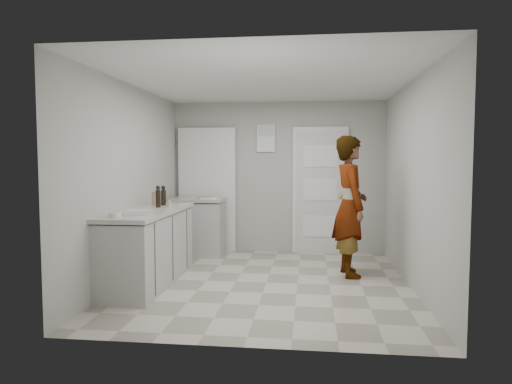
# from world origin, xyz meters

# --- Properties ---
(ground) EXTENTS (4.00, 4.00, 0.00)m
(ground) POSITION_xyz_m (0.00, 0.00, 0.00)
(ground) COLOR gray
(ground) RESTS_ON ground
(room_shell) EXTENTS (4.00, 4.00, 4.00)m
(room_shell) POSITION_xyz_m (-0.17, 1.95, 1.02)
(room_shell) COLOR #A9A79F
(room_shell) RESTS_ON ground
(main_counter) EXTENTS (0.64, 1.96, 0.93)m
(main_counter) POSITION_xyz_m (-1.45, -0.20, 0.43)
(main_counter) COLOR #B3B3AF
(main_counter) RESTS_ON ground
(side_counter) EXTENTS (0.84, 0.61, 0.93)m
(side_counter) POSITION_xyz_m (-1.25, 1.55, 0.43)
(side_counter) COLOR #B3B3AF
(side_counter) RESTS_ON ground
(person) EXTENTS (0.56, 0.75, 1.86)m
(person) POSITION_xyz_m (1.06, 0.51, 0.93)
(person) COLOR silver
(person) RESTS_ON ground
(cake_mix_box) EXTENTS (0.11, 0.06, 0.18)m
(cake_mix_box) POSITION_xyz_m (-1.55, 0.38, 1.01)
(cake_mix_box) COLOR olive
(cake_mix_box) RESTS_ON main_counter
(spice_jar) EXTENTS (0.05, 0.05, 0.08)m
(spice_jar) POSITION_xyz_m (-1.30, 0.15, 0.97)
(spice_jar) COLOR tan
(spice_jar) RESTS_ON main_counter
(oil_cruet_a) EXTENTS (0.07, 0.07, 0.27)m
(oil_cruet_a) POSITION_xyz_m (-1.44, 0.35, 1.05)
(oil_cruet_a) COLOR black
(oil_cruet_a) RESTS_ON main_counter
(oil_cruet_b) EXTENTS (0.06, 0.06, 0.29)m
(oil_cruet_b) POSITION_xyz_m (-1.42, 0.08, 1.06)
(oil_cruet_b) COLOR black
(oil_cruet_b) RESTS_ON main_counter
(baking_dish) EXTENTS (0.35, 0.29, 0.05)m
(baking_dish) POSITION_xyz_m (-1.39, -0.71, 0.95)
(baking_dish) COLOR silver
(baking_dish) RESTS_ON main_counter
(egg_bowl) EXTENTS (0.13, 0.13, 0.05)m
(egg_bowl) POSITION_xyz_m (-1.55, -0.95, 0.95)
(egg_bowl) COLOR silver
(egg_bowl) RESTS_ON main_counter
(papers) EXTENTS (0.25, 0.31, 0.01)m
(papers) POSITION_xyz_m (-1.07, 1.55, 0.93)
(papers) COLOR white
(papers) RESTS_ON side_counter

